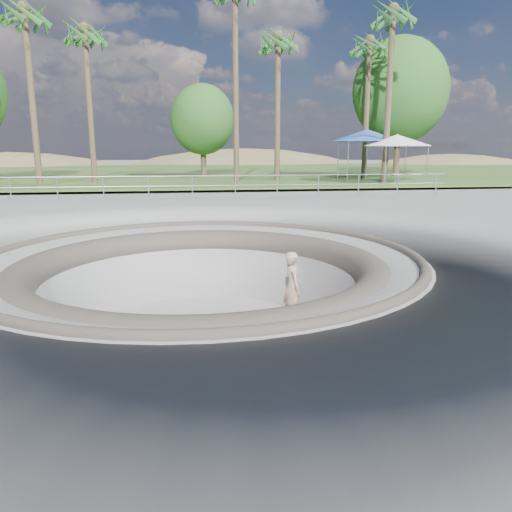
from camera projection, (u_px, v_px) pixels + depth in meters
The scene contains 16 objects.
ground at pixel (201, 257), 11.63m from camera, with size 180.00×180.00×0.00m, color gray.
skate_bowl at pixel (202, 331), 12.02m from camera, with size 14.00×14.00×4.10m.
grass_strip at pixel (189, 172), 44.46m from camera, with size 180.00×36.00×0.12m.
distant_hills at pixel (217, 216), 68.94m from camera, with size 103.20×45.00×28.60m.
safety_railing at pixel (192, 186), 23.08m from camera, with size 25.00×0.06×1.03m.
skateboard at pixel (292, 321), 12.65m from camera, with size 0.91×0.32×0.09m.
skater at pixel (292, 287), 12.45m from camera, with size 0.65×0.43×1.79m, color tan.
canopy_white at pixel (397, 140), 31.00m from camera, with size 5.81×5.81×2.94m.
canopy_blue at pixel (367, 136), 32.61m from camera, with size 6.52×6.52×3.31m.
palm_a at pixel (25, 19), 26.89m from camera, with size 2.60×2.60×10.42m.
palm_b at pixel (85, 38), 30.40m from camera, with size 2.60×2.60×10.16m.
palm_d at pixel (278, 46), 31.35m from camera, with size 2.60×2.60×9.87m.
palm_e at pixel (393, 21), 29.41m from camera, with size 2.60×2.60×11.02m.
palm_f at pixel (369, 49), 33.61m from camera, with size 2.60×2.60×10.10m.
bushy_tree_mid at pixel (203, 120), 37.48m from camera, with size 4.79×4.36×6.91m.
bushy_tree_right at pixel (400, 91), 36.71m from camera, with size 7.05×6.41×10.17m.
Camera 1 is at (-0.28, -11.42, 2.52)m, focal length 35.00 mm.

